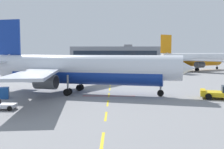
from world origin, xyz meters
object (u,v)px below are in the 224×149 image
at_px(ground_power_truck, 49,73).
at_px(uld_cargo_container, 3,93).
at_px(pushback_tug, 224,93).
at_px(airliner_foreground, 82,69).
at_px(airliner_mid_left, 194,59).

relative_size(ground_power_truck, uld_cargo_container, 3.63).
height_order(ground_power_truck, uld_cargo_container, ground_power_truck).
bearing_deg(pushback_tug, uld_cargo_container, 179.98).
bearing_deg(airliner_foreground, ground_power_truck, 117.00).
height_order(airliner_foreground, uld_cargo_container, airliner_foreground).
bearing_deg(airliner_mid_left, pushback_tug, -102.95).
xyz_separation_m(airliner_mid_left, ground_power_truck, (-45.12, -32.09, -2.40)).
distance_m(airliner_foreground, pushback_tug, 21.64).
height_order(pushback_tug, ground_power_truck, ground_power_truck).
distance_m(ground_power_truck, uld_cargo_container, 26.23).
bearing_deg(uld_cargo_container, pushback_tug, -0.02).
bearing_deg(pushback_tug, airliner_foreground, 166.74).
relative_size(airliner_foreground, ground_power_truck, 4.79).
bearing_deg(uld_cargo_container, ground_power_truck, 90.01).
height_order(airliner_mid_left, ground_power_truck, airliner_mid_left).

